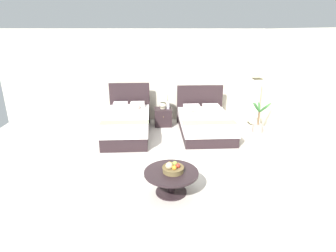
# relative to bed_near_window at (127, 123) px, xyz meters

# --- Properties ---
(ground_plane) EXTENTS (9.74, 9.33, 0.02)m
(ground_plane) POSITION_rel_bed_near_window_xyz_m (1.06, -1.48, -0.34)
(ground_plane) COLOR beige
(wall_back) EXTENTS (9.74, 0.12, 2.77)m
(wall_back) POSITION_rel_bed_near_window_xyz_m (1.06, 1.38, 1.05)
(wall_back) COLOR beige
(wall_back) RESTS_ON ground
(wall_side_right) EXTENTS (0.12, 4.93, 2.77)m
(wall_side_right) POSITION_rel_bed_near_window_xyz_m (4.14, -1.08, 1.05)
(wall_side_right) COLOR silver
(wall_side_right) RESTS_ON ground
(bed_near_window) EXTENTS (1.21, 2.23, 1.25)m
(bed_near_window) POSITION_rel_bed_near_window_xyz_m (0.00, 0.00, 0.00)
(bed_near_window) COLOR black
(bed_near_window) RESTS_ON ground
(bed_near_corner) EXTENTS (1.40, 2.11, 1.17)m
(bed_near_corner) POSITION_rel_bed_near_window_xyz_m (2.13, 0.01, -0.04)
(bed_near_corner) COLOR black
(bed_near_corner) RESTS_ON ground
(nightstand) EXTENTS (0.50, 0.50, 0.52)m
(nightstand) POSITION_rel_bed_near_window_xyz_m (1.00, 0.74, -0.07)
(nightstand) COLOR black
(nightstand) RESTS_ON ground
(table_lamp) EXTENTS (0.30, 0.30, 0.44)m
(table_lamp) POSITION_rel_bed_near_window_xyz_m (1.00, 0.76, 0.46)
(table_lamp) COLOR beige
(table_lamp) RESTS_ON nightstand
(vase) EXTENTS (0.08, 0.08, 0.18)m
(vase) POSITION_rel_bed_near_window_xyz_m (1.16, 0.70, 0.28)
(vase) COLOR #B9B3C4
(vase) RESTS_ON nightstand
(coffee_table) EXTENTS (0.95, 0.95, 0.41)m
(coffee_table) POSITION_rel_bed_near_window_xyz_m (0.97, -2.88, -0.02)
(coffee_table) COLOR black
(coffee_table) RESTS_ON ground
(fruit_bowl) EXTENTS (0.38, 0.38, 0.20)m
(fruit_bowl) POSITION_rel_bed_near_window_xyz_m (1.00, -2.88, 0.15)
(fruit_bowl) COLOR brown
(fruit_bowl) RESTS_ON coffee_table
(floor_lamp_corner) EXTENTS (0.24, 0.24, 1.40)m
(floor_lamp_corner) POSITION_rel_bed_near_window_xyz_m (3.77, 0.72, 0.37)
(floor_lamp_corner) COLOR #2E2B19
(floor_lamp_corner) RESTS_ON ground
(potted_palm) EXTENTS (0.54, 0.50, 0.91)m
(potted_palm) POSITION_rel_bed_near_window_xyz_m (3.63, -0.04, -0.07)
(potted_palm) COLOR gray
(potted_palm) RESTS_ON ground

